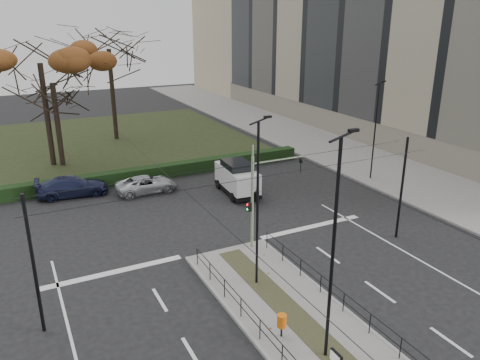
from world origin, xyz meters
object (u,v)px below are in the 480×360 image
Objects in this scene: traffic_light at (257,195)px; streetlamp_median_far at (258,203)px; litter_bin at (282,321)px; streetlamp_median_near at (333,250)px; white_van at (237,177)px; parked_car_fourth at (147,184)px; parked_car_third at (72,186)px; bare_tree_near at (53,89)px; bare_tree_center at (109,56)px; streetlamp_sidewalk at (375,130)px; rust_tree at (40,63)px.

traffic_light is 4.00m from streetlamp_median_far.
streetlamp_median_near is (0.93, -1.68, 3.68)m from litter_bin.
parked_car_fourth is at bearing 151.43° from white_van.
parked_car_third is 9.81m from bare_tree_near.
bare_tree_near reaches higher than streetlamp_median_near.
streetlamp_median_near is at bearing -105.60° from white_van.
streetlamp_median_far is 17.83m from parked_car_third.
white_van is at bearing 70.84° from traffic_light.
parked_car_fourth is at bearing 92.87° from streetlamp_median_near.
white_van reaches higher than parked_car_fourth.
parked_car_third is at bearing 155.77° from white_van.
parked_car_third is at bearing 121.47° from traffic_light.
litter_bin is 20.94m from parked_car_third.
bare_tree_center reaches higher than white_van.
traffic_light is 1.18× the size of parked_car_fourth.
white_van is at bearing -50.48° from bare_tree_near.
streetlamp_median_far is at bearing 88.80° from streetlamp_median_near.
streetlamp_median_far is at bearing -90.77° from bare_tree_center.
streetlamp_median_far is (0.12, 5.63, -0.30)m from streetlamp_median_near.
parked_car_fourth is 0.37× the size of bare_tree_center.
streetlamp_sidewalk is at bearing -108.45° from parked_car_fourth.
streetlamp_median_far is 1.63× the size of parked_car_third.
bare_tree_center is (-1.42, 28.11, 5.35)m from traffic_light.
bare_tree_center is at bearing -6.28° from parked_car_fourth.
litter_bin is at bearing -80.37° from bare_tree_near.
bare_tree_center is (6.95, 6.76, -0.13)m from rust_tree.
rust_tree is at bearing -135.79° from bare_tree_center.
parked_car_third is at bearing -87.13° from rust_tree.
parked_car_fourth is (-1.14, 14.69, -3.61)m from streetlamp_median_far.
litter_bin is at bearing -79.19° from rust_tree.
streetlamp_median_far reaches higher than parked_car_fourth.
traffic_light is 0.56× the size of bare_tree_near.
traffic_light is 8.21m from litter_bin.
streetlamp_median_far is 0.87× the size of bare_tree_near.
rust_tree reaches higher than litter_bin.
parked_car_fourth is at bearing 104.79° from traffic_light.
streetlamp_median_far is 1.74× the size of white_van.
parked_car_fourth is at bearing 90.29° from litter_bin.
streetlamp_median_near is 5.64m from streetlamp_median_far.
parked_car_third is at bearing 162.23° from streetlamp_sidewalk.
parked_car_third is 0.53× the size of bare_tree_near.
rust_tree is at bearing 8.65° from parked_car_third.
bare_tree_center is at bearing 92.90° from traffic_light.
streetlamp_sidewalk is at bearing -10.79° from white_van.
bare_tree_near is (0.27, 7.88, 5.84)m from parked_car_third.
bare_tree_near reaches higher than white_van.
streetlamp_median_far is at bearing -148.43° from streetlamp_sidewalk.
parked_car_fourth is 12.20m from bare_tree_near.
parked_car_third is at bearing -113.35° from bare_tree_center.
white_van is (2.83, 8.14, -1.91)m from traffic_light.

